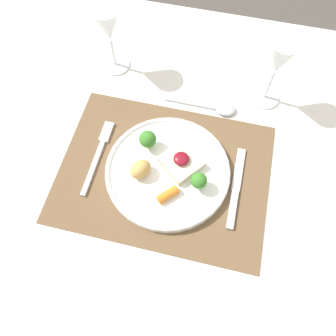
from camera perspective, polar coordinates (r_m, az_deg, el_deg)
The scene contains 9 objects.
ground_plane at distance 1.51m, azimuth -0.37°, elevation -13.31°, with size 8.00×8.00×0.00m, color #4C4742.
dining_table at distance 0.86m, azimuth -0.64°, elevation -3.17°, with size 1.42×1.16×0.77m.
placemat at distance 0.78m, azimuth -0.70°, elevation -0.77°, with size 0.50×0.37×0.00m, color brown.
dinner_plate at distance 0.77m, azimuth -0.01°, elevation -0.13°, with size 0.29×0.29×0.07m.
fork at distance 0.82m, azimuth -11.89°, elevation 2.82°, with size 0.02×0.21×0.01m.
knife at distance 0.77m, azimuth 11.59°, elevation -4.17°, with size 0.02×0.21×0.01m.
spoon at distance 0.88m, azimuth 8.69°, elevation 10.32°, with size 0.19×0.04×0.02m.
wine_glass_near at distance 0.84m, azimuth 18.83°, elevation 17.35°, with size 0.08×0.08×0.19m.
wine_glass_far at distance 0.90m, azimuth -10.39°, elevation 22.90°, with size 0.08×0.08×0.19m.
Camera 1 is at (0.09, -0.32, 1.48)m, focal length 35.00 mm.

